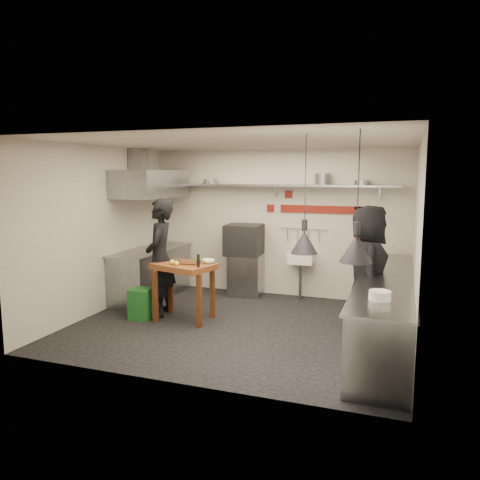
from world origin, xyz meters
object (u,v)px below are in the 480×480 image
(chef_left, at_px, (160,258))
(chef_right, at_px, (368,270))
(oven_stand, at_px, (246,275))
(combi_oven, at_px, (244,240))
(green_bin, at_px, (141,304))
(prep_table, at_px, (184,292))

(chef_left, xyz_separation_m, chef_right, (3.30, 0.24, -0.02))
(oven_stand, relative_size, combi_oven, 1.20)
(green_bin, bearing_deg, oven_stand, 60.89)
(prep_table, bearing_deg, green_bin, -148.89)
(combi_oven, height_order, green_bin, combi_oven)
(combi_oven, height_order, chef_left, chef_left)
(oven_stand, bearing_deg, combi_oven, -113.43)
(green_bin, distance_m, chef_left, 0.80)
(oven_stand, xyz_separation_m, combi_oven, (-0.02, -0.06, 0.69))
(prep_table, height_order, chef_left, chef_left)
(oven_stand, bearing_deg, chef_right, -34.71)
(green_bin, relative_size, chef_left, 0.26)
(oven_stand, xyz_separation_m, prep_table, (-0.43, -1.80, 0.06))
(combi_oven, relative_size, chef_right, 0.35)
(green_bin, bearing_deg, chef_left, 60.02)
(chef_left, bearing_deg, combi_oven, 135.85)
(oven_stand, relative_size, chef_right, 0.42)
(combi_oven, relative_size, chef_left, 0.35)
(combi_oven, distance_m, green_bin, 2.37)
(oven_stand, bearing_deg, prep_table, -107.09)
(oven_stand, distance_m, green_bin, 2.29)
(oven_stand, xyz_separation_m, chef_left, (-0.93, -1.68, 0.56))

